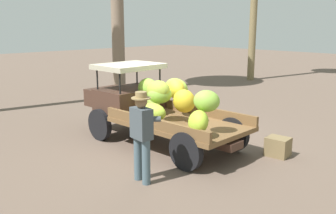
% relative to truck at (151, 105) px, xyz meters
% --- Properties ---
extents(ground_plane, '(60.00, 60.00, 0.00)m').
position_rel_truck_xyz_m(ground_plane, '(-0.24, -0.30, -0.92)').
color(ground_plane, brown).
extents(truck, '(4.52, 1.86, 1.83)m').
position_rel_truck_xyz_m(truck, '(0.00, 0.00, 0.00)').
color(truck, '#422A20').
rests_on(truck, ground).
extents(farmer, '(0.52, 0.48, 1.66)m').
position_rel_truck_xyz_m(farmer, '(-1.63, 1.66, 0.02)').
color(farmer, '#485E69').
rests_on(farmer, ground).
extents(wooden_crate, '(0.51, 0.45, 0.41)m').
position_rel_truck_xyz_m(wooden_crate, '(-2.63, -1.31, -0.71)').
color(wooden_crate, olive).
rests_on(wooden_crate, ground).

